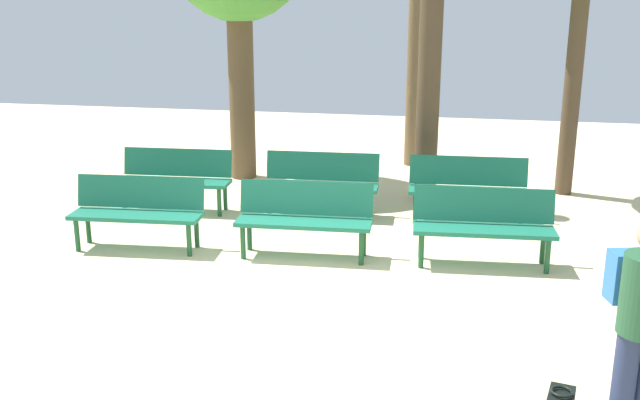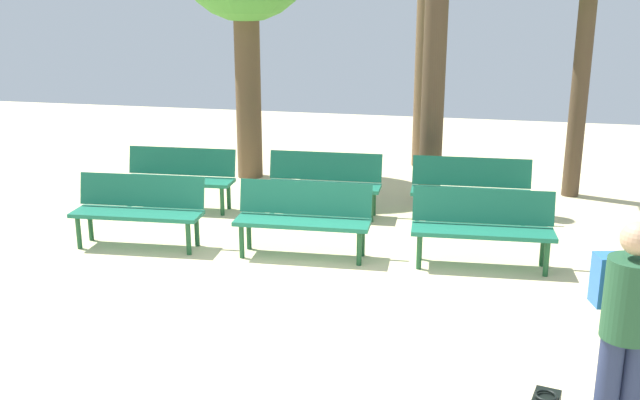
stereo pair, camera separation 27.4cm
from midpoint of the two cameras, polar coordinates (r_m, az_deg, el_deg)
The scene contains 9 objects.
ground_plane at distance 7.38m, azimuth -4.33°, elevation -8.50°, with size 24.00×24.00×0.00m, color beige.
bench_r0_c0 at distance 9.23m, azimuth -14.84°, elevation -0.61°, with size 1.63×0.60×0.87m.
bench_r0_c1 at distance 8.66m, azimuth -2.11°, elevation -1.16°, with size 1.62×0.57×0.87m.
bench_r0_c2 at distance 8.57m, azimuth 11.75°, elevation -1.69°, with size 1.63×0.60×0.87m.
bench_r1_c0 at distance 10.72m, azimuth -11.92°, elevation 1.86°, with size 1.63×0.58×0.87m.
bench_r1_c1 at distance 10.26m, azimuth -0.66°, elevation 1.57°, with size 1.62×0.56×0.87m.
bench_r1_c2 at distance 10.16m, azimuth 10.71°, elevation 1.16°, with size 1.62×0.57×0.87m.
tree_0 at distance 13.23m, azimuth 6.90°, elevation 9.60°, with size 0.33×0.33×3.23m.
tree_3 at distance 10.87m, azimuth 7.76°, elevation 8.90°, with size 0.33×0.33×3.49m.
Camera 1 is at (1.74, -6.49, 3.05)m, focal length 41.04 mm.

